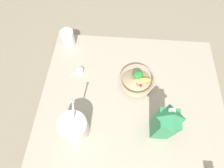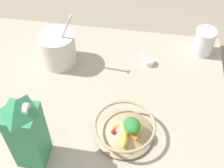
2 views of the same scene
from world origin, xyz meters
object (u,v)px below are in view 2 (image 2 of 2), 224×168
object	(u,v)px
fruit_bowl	(125,129)
yogurt_tub	(58,47)
drinking_cup	(204,41)
milk_carton	(26,132)

from	to	relation	value
fruit_bowl	yogurt_tub	xyz separation A→B (m)	(0.30, 0.30, 0.04)
fruit_bowl	drinking_cup	size ratio (longest dim) A/B	1.80
milk_carton	yogurt_tub	bearing A→B (deg)	4.56
milk_carton	drinking_cup	xyz separation A→B (m)	(0.56, -0.53, -0.08)
yogurt_tub	drinking_cup	world-z (taller)	yogurt_tub
yogurt_tub	drinking_cup	bearing A→B (deg)	-75.95
fruit_bowl	yogurt_tub	world-z (taller)	yogurt_tub
fruit_bowl	milk_carton	bearing A→B (deg)	113.29
drinking_cup	yogurt_tub	bearing A→B (deg)	104.05
yogurt_tub	drinking_cup	distance (m)	0.58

